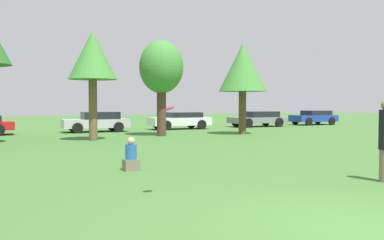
{
  "coord_description": "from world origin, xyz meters",
  "views": [
    {
      "loc": [
        -5.08,
        -4.69,
        1.87
      ],
      "look_at": [
        -0.83,
        3.65,
        1.5
      ],
      "focal_mm": 40.46,
      "sensor_mm": 36.0,
      "label": 1
    }
  ],
  "objects_px": {
    "bystander_sitting": "(131,157)",
    "tree_4": "(243,69)",
    "parked_car_silver": "(97,121)",
    "parked_car_blue": "(314,117)",
    "frisbee": "(169,109)",
    "parked_car_white": "(180,120)",
    "tree_2": "(93,57)",
    "tree_3": "(161,69)",
    "parked_car_grey": "(258,118)"
  },
  "relations": [
    {
      "from": "bystander_sitting",
      "to": "tree_4",
      "type": "bearing_deg",
      "value": 44.36
    },
    {
      "from": "parked_car_silver",
      "to": "parked_car_blue",
      "type": "height_order",
      "value": "parked_car_silver"
    },
    {
      "from": "frisbee",
      "to": "parked_car_white",
      "type": "distance_m",
      "value": 22.59
    },
    {
      "from": "tree_4",
      "to": "bystander_sitting",
      "type": "bearing_deg",
      "value": -135.64
    },
    {
      "from": "frisbee",
      "to": "bystander_sitting",
      "type": "xyz_separation_m",
      "value": [
        0.52,
        3.74,
        -1.38
      ]
    },
    {
      "from": "tree_2",
      "to": "tree_3",
      "type": "bearing_deg",
      "value": 15.84
    },
    {
      "from": "parked_car_grey",
      "to": "parked_car_blue",
      "type": "bearing_deg",
      "value": -174.64
    },
    {
      "from": "frisbee",
      "to": "parked_car_grey",
      "type": "distance_m",
      "value": 26.39
    },
    {
      "from": "bystander_sitting",
      "to": "parked_car_blue",
      "type": "bearing_deg",
      "value": 37.16
    },
    {
      "from": "parked_car_white",
      "to": "parked_car_silver",
      "type": "bearing_deg",
      "value": 4.53
    },
    {
      "from": "tree_2",
      "to": "parked_car_blue",
      "type": "bearing_deg",
      "value": 18.22
    },
    {
      "from": "frisbee",
      "to": "tree_2",
      "type": "xyz_separation_m",
      "value": [
        1.99,
        13.79,
        2.39
      ]
    },
    {
      "from": "bystander_sitting",
      "to": "parked_car_white",
      "type": "xyz_separation_m",
      "value": [
        9.38,
        16.53,
        0.28
      ]
    },
    {
      "from": "frisbee",
      "to": "bystander_sitting",
      "type": "relative_size",
      "value": 0.26
    },
    {
      "from": "bystander_sitting",
      "to": "parked_car_blue",
      "type": "xyz_separation_m",
      "value": [
        22.29,
        16.9,
        0.28
      ]
    },
    {
      "from": "tree_2",
      "to": "tree_3",
      "type": "height_order",
      "value": "tree_2"
    },
    {
      "from": "tree_2",
      "to": "parked_car_grey",
      "type": "xyz_separation_m",
      "value": [
        14.78,
        6.56,
        -3.49
      ]
    },
    {
      "from": "parked_car_silver",
      "to": "parked_car_white",
      "type": "bearing_deg",
      "value": -175.47
    },
    {
      "from": "tree_3",
      "to": "parked_car_silver",
      "type": "xyz_separation_m",
      "value": [
        -2.38,
        5.09,
        -3.13
      ]
    },
    {
      "from": "tree_2",
      "to": "parked_car_white",
      "type": "height_order",
      "value": "tree_2"
    },
    {
      "from": "bystander_sitting",
      "to": "parked_car_silver",
      "type": "distance_m",
      "value": 16.65
    },
    {
      "from": "parked_car_silver",
      "to": "tree_4",
      "type": "bearing_deg",
      "value": 142.88
    },
    {
      "from": "parked_car_silver",
      "to": "frisbee",
      "type": "bearing_deg",
      "value": 81.83
    },
    {
      "from": "bystander_sitting",
      "to": "parked_car_silver",
      "type": "xyz_separation_m",
      "value": [
        3.29,
        16.32,
        0.3
      ]
    },
    {
      "from": "parked_car_silver",
      "to": "parked_car_grey",
      "type": "relative_size",
      "value": 0.92
    },
    {
      "from": "frisbee",
      "to": "tree_2",
      "type": "bearing_deg",
      "value": 81.79
    },
    {
      "from": "bystander_sitting",
      "to": "tree_3",
      "type": "bearing_deg",
      "value": 63.19
    },
    {
      "from": "tree_4",
      "to": "parked_car_silver",
      "type": "distance_m",
      "value": 9.96
    },
    {
      "from": "tree_2",
      "to": "parked_car_grey",
      "type": "distance_m",
      "value": 16.55
    },
    {
      "from": "bystander_sitting",
      "to": "tree_4",
      "type": "height_order",
      "value": "tree_4"
    },
    {
      "from": "parked_car_silver",
      "to": "parked_car_white",
      "type": "distance_m",
      "value": 6.09
    },
    {
      "from": "parked_car_white",
      "to": "parked_car_grey",
      "type": "height_order",
      "value": "parked_car_grey"
    },
    {
      "from": "parked_car_white",
      "to": "parked_car_blue",
      "type": "bearing_deg",
      "value": -175.77
    },
    {
      "from": "frisbee",
      "to": "parked_car_silver",
      "type": "relative_size",
      "value": 0.06
    },
    {
      "from": "tree_3",
      "to": "tree_4",
      "type": "height_order",
      "value": "tree_3"
    },
    {
      "from": "frisbee",
      "to": "bystander_sitting",
      "type": "distance_m",
      "value": 4.02
    },
    {
      "from": "tree_4",
      "to": "parked_car_blue",
      "type": "height_order",
      "value": "tree_4"
    },
    {
      "from": "bystander_sitting",
      "to": "parked_car_grey",
      "type": "distance_m",
      "value": 23.24
    },
    {
      "from": "bystander_sitting",
      "to": "parked_car_white",
      "type": "relative_size",
      "value": 0.21
    },
    {
      "from": "frisbee",
      "to": "parked_car_silver",
      "type": "distance_m",
      "value": 20.45
    },
    {
      "from": "bystander_sitting",
      "to": "parked_car_white",
      "type": "distance_m",
      "value": 19.01
    },
    {
      "from": "tree_4",
      "to": "frisbee",
      "type": "bearing_deg",
      "value": -128.2
    },
    {
      "from": "tree_3",
      "to": "parked_car_blue",
      "type": "xyz_separation_m",
      "value": [
        16.62,
        5.66,
        -3.15
      ]
    },
    {
      "from": "tree_2",
      "to": "parked_car_blue",
      "type": "xyz_separation_m",
      "value": [
        20.82,
        6.86,
        -3.49
      ]
    },
    {
      "from": "parked_car_grey",
      "to": "parked_car_silver",
      "type": "bearing_deg",
      "value": 3.84
    },
    {
      "from": "tree_2",
      "to": "parked_car_silver",
      "type": "xyz_separation_m",
      "value": [
        1.82,
        6.28,
        -3.47
      ]
    },
    {
      "from": "frisbee",
      "to": "parked_car_blue",
      "type": "relative_size",
      "value": 0.06
    },
    {
      "from": "tree_3",
      "to": "tree_4",
      "type": "xyz_separation_m",
      "value": [
        4.86,
        -0.93,
        0.11
      ]
    },
    {
      "from": "parked_car_white",
      "to": "parked_car_blue",
      "type": "relative_size",
      "value": 1.09
    },
    {
      "from": "parked_car_blue",
      "to": "frisbee",
      "type": "bearing_deg",
      "value": 44.72
    }
  ]
}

